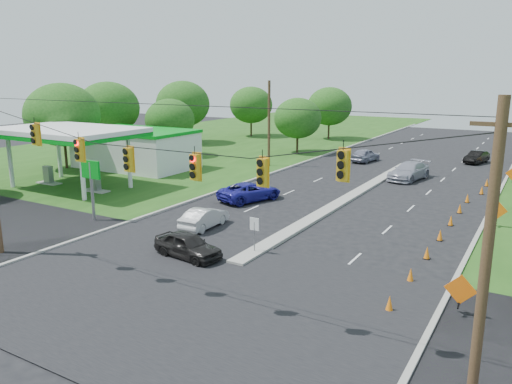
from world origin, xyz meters
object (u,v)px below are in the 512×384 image
Objects in this scene: black_sedan at (188,245)px; blue_pickup at (250,191)px; gas_station at (126,146)px; white_sedan at (204,218)px.

black_sedan is 0.78× the size of blue_pickup.
gas_station reaches higher than blue_pickup.
white_sedan is (18.41, -11.72, -1.92)m from gas_station.
gas_station is 3.78× the size of blue_pickup.
gas_station reaches higher than black_sedan.
black_sedan is 5.40m from white_sedan.
gas_station is 4.98× the size of white_sedan.
black_sedan is (20.87, -16.53, -1.89)m from gas_station.
gas_station is 21.91m from white_sedan.
black_sedan is 12.90m from blue_pickup.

